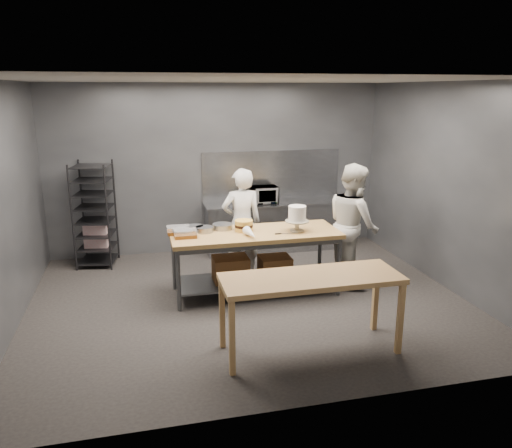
{
  "coord_description": "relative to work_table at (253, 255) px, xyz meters",
  "views": [
    {
      "loc": [
        -1.42,
        -6.35,
        2.88
      ],
      "look_at": [
        0.16,
        0.24,
        1.05
      ],
      "focal_mm": 35.0,
      "sensor_mm": 36.0,
      "label": 1
    }
  ],
  "objects": [
    {
      "name": "cake_pans",
      "position": [
        -0.71,
        0.19,
        0.39
      ],
      "size": [
        0.88,
        0.44,
        0.07
      ],
      "color": "gray",
      "rests_on": "work_table"
    },
    {
      "name": "back_wall",
      "position": [
        -0.13,
        2.2,
        0.93
      ],
      "size": [
        6.0,
        0.04,
        3.0
      ],
      "primitive_type": "cube",
      "color": "#4C4F54",
      "rests_on": "ground"
    },
    {
      "name": "chef_right",
      "position": [
        1.56,
        0.05,
        0.35
      ],
      "size": [
        0.71,
        0.91,
        1.84
      ],
      "primitive_type": "imported",
      "rotation": [
        0.0,
        0.0,
        1.55
      ],
      "color": "silver",
      "rests_on": "ground"
    },
    {
      "name": "splashback_panel",
      "position": [
        0.87,
        2.18,
        0.78
      ],
      "size": [
        2.6,
        0.02,
        0.9
      ],
      "primitive_type": "cube",
      "color": "slate",
      "rests_on": "back_counter"
    },
    {
      "name": "frosted_cake_stand",
      "position": [
        0.62,
        -0.11,
        0.58
      ],
      "size": [
        0.34,
        0.34,
        0.37
      ],
      "color": "#ABA289",
      "rests_on": "work_table"
    },
    {
      "name": "work_table",
      "position": [
        0.0,
        0.0,
        0.0
      ],
      "size": [
        2.4,
        0.9,
        0.92
      ],
      "color": "olive",
      "rests_on": "ground"
    },
    {
      "name": "microwave",
      "position": [
        0.61,
        1.88,
        0.48
      ],
      "size": [
        0.54,
        0.37,
        0.3
      ],
      "primitive_type": "imported",
      "color": "black",
      "rests_on": "back_counter"
    },
    {
      "name": "offset_spatula",
      "position": [
        0.4,
        -0.2,
        0.35
      ],
      "size": [
        0.36,
        0.02,
        0.02
      ],
      "color": "slate",
      "rests_on": "work_table"
    },
    {
      "name": "ground",
      "position": [
        -0.13,
        -0.3,
        -0.57
      ],
      "size": [
        6.0,
        6.0,
        0.0
      ],
      "primitive_type": "plane",
      "color": "black",
      "rests_on": "ground"
    },
    {
      "name": "pastry_clamshells",
      "position": [
        -1.0,
        0.04,
        0.4
      ],
      "size": [
        0.39,
        0.41,
        0.11
      ],
      "color": "#91561D",
      "rests_on": "work_table"
    },
    {
      "name": "back_counter",
      "position": [
        0.87,
        1.88,
        -0.12
      ],
      "size": [
        2.6,
        0.6,
        0.9
      ],
      "color": "slate",
      "rests_on": "ground"
    },
    {
      "name": "layer_cake",
      "position": [
        -0.12,
        0.08,
        0.43
      ],
      "size": [
        0.26,
        0.26,
        0.16
      ],
      "color": "#EDC14B",
      "rests_on": "work_table"
    },
    {
      "name": "chef_behind",
      "position": [
        -0.01,
        0.72,
        0.29
      ],
      "size": [
        0.65,
        0.44,
        1.73
      ],
      "primitive_type": "imported",
      "rotation": [
        0.0,
        0.0,
        3.18
      ],
      "color": "white",
      "rests_on": "ground"
    },
    {
      "name": "speed_rack",
      "position": [
        -2.29,
        1.8,
        0.28
      ],
      "size": [
        0.7,
        0.74,
        1.75
      ],
      "color": "black",
      "rests_on": "ground"
    },
    {
      "name": "near_counter",
      "position": [
        0.24,
        -1.8,
        0.24
      ],
      "size": [
        2.0,
        0.7,
        0.9
      ],
      "color": "#A17242",
      "rests_on": "ground"
    },
    {
      "name": "piping_bag",
      "position": [
        -0.1,
        -0.29,
        0.41
      ],
      "size": [
        0.16,
        0.39,
        0.12
      ],
      "primitive_type": "cone",
      "rotation": [
        1.57,
        0.0,
        0.1
      ],
      "color": "white",
      "rests_on": "work_table"
    }
  ]
}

